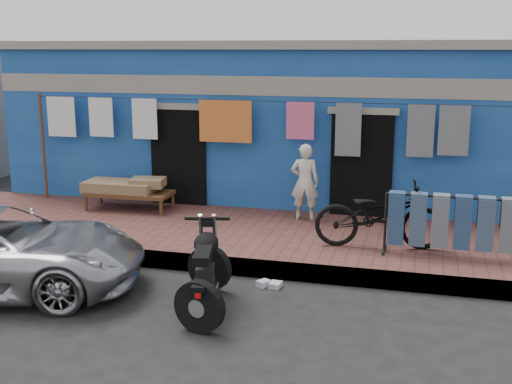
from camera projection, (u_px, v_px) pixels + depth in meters
name	position (u px, v px, depth m)	size (l,w,h in m)	color
ground	(214.00, 318.00, 7.84)	(80.00, 80.00, 0.00)	black
sidewalk	(271.00, 239.00, 10.64)	(28.00, 3.00, 0.25)	brown
curb	(248.00, 268.00, 9.27)	(28.00, 0.10, 0.25)	gray
building	(314.00, 120.00, 14.05)	(12.20, 5.20, 3.36)	navy
clothesline	(253.00, 128.00, 11.61)	(10.06, 0.06, 2.10)	brown
seated_person	(305.00, 182.00, 11.26)	(0.49, 0.33, 1.36)	beige
bicycle	(380.00, 208.00, 9.67)	(0.68, 1.93, 1.25)	black
motorcycle	(205.00, 269.00, 7.99)	(0.97, 1.76, 1.08)	black
charpoy	(129.00, 194.00, 12.08)	(1.72, 0.85, 0.57)	brown
jeans_rack	(451.00, 225.00, 9.30)	(1.97, 0.41, 0.95)	black
litter_a	(212.00, 290.00, 8.66)	(0.17, 0.13, 0.07)	silver
litter_b	(263.00, 283.00, 8.88)	(0.17, 0.13, 0.09)	silver
litter_c	(275.00, 285.00, 8.84)	(0.19, 0.15, 0.08)	silver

